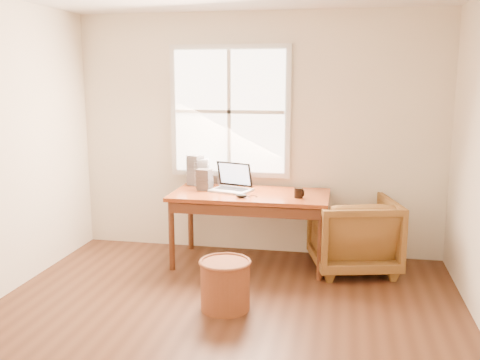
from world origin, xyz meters
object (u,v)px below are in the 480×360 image
(armchair, at_px, (353,234))
(laptop, at_px, (231,178))
(wicker_stool, at_px, (225,285))
(coffee_mug, at_px, (299,193))
(cd_stack_a, at_px, (202,172))
(desk, at_px, (250,195))

(armchair, distance_m, laptop, 1.36)
(wicker_stool, relative_size, coffee_mug, 4.12)
(laptop, relative_size, coffee_mug, 4.09)
(armchair, xyz_separation_m, wicker_stool, (-1.06, -1.15, -0.17))
(wicker_stool, bearing_deg, cd_stack_a, 111.85)
(desk, xyz_separation_m, armchair, (1.05, 0.00, -0.36))
(armchair, xyz_separation_m, coffee_mug, (-0.55, -0.12, 0.43))
(armchair, distance_m, cd_stack_a, 1.74)
(wicker_stool, relative_size, cd_stack_a, 1.40)
(laptop, bearing_deg, cd_stack_a, 164.19)
(desk, height_order, laptop, laptop)
(desk, relative_size, armchair, 1.95)
(laptop, bearing_deg, wicker_stool, -62.55)
(cd_stack_a, bearing_deg, desk, -26.30)
(desk, relative_size, cd_stack_a, 5.44)
(laptop, relative_size, cd_stack_a, 1.39)
(wicker_stool, distance_m, laptop, 1.39)
(cd_stack_a, bearing_deg, laptop, -33.77)
(wicker_stool, height_order, cd_stack_a, cd_stack_a)
(desk, bearing_deg, armchair, 0.00)
(desk, distance_m, laptop, 0.27)
(desk, relative_size, coffee_mug, 16.05)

